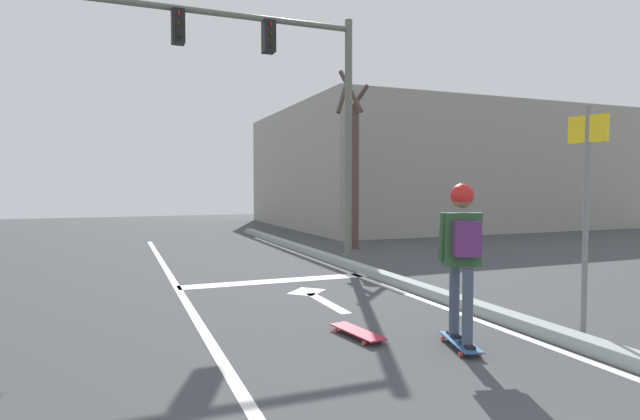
{
  "coord_description": "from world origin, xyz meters",
  "views": [
    {
      "loc": [
        -1.29,
        -0.46,
        1.7
      ],
      "look_at": [
        1.32,
        6.11,
        1.37
      ],
      "focal_mm": 28.94,
      "sensor_mm": 36.0,
      "label": 1
    }
  ],
  "objects": [
    {
      "name": "skater",
      "position": [
        2.04,
        3.93,
        1.12
      ],
      "size": [
        0.44,
        0.61,
        1.65
      ],
      "color": "#3F4B5F",
      "rests_on": "skateboard"
    },
    {
      "name": "lane_line_curbside",
      "position": [
        2.95,
        6.0,
        0.0
      ],
      "size": [
        0.12,
        20.0,
        0.01
      ],
      "primitive_type": "cube",
      "color": "silver",
      "rests_on": "ground"
    },
    {
      "name": "curb_strip",
      "position": [
        3.2,
        6.0,
        0.07
      ],
      "size": [
        0.24,
        24.0,
        0.14
      ],
      "primitive_type": "cube",
      "color": "#93A39D",
      "rests_on": "ground"
    },
    {
      "name": "street_sign_post",
      "position": [
        3.54,
        3.74,
        1.66
      ],
      "size": [
        0.13,
        0.44,
        2.58
      ],
      "color": "slate",
      "rests_on": "ground"
    },
    {
      "name": "building_block",
      "position": [
        11.83,
        19.3,
        2.41
      ],
      "size": [
        13.45,
        10.65,
        4.81
      ],
      "primitive_type": "cube",
      "color": "gray",
      "rests_on": "ground"
    },
    {
      "name": "lane_arrow_head",
      "position": [
        1.54,
        7.26,
        0.0
      ],
      "size": [
        0.71,
        0.71,
        0.01
      ],
      "primitive_type": "cube",
      "rotation": [
        0.0,
        0.0,
        0.79
      ],
      "color": "silver",
      "rests_on": "ground"
    },
    {
      "name": "traffic_signal_mast",
      "position": [
        1.98,
        9.83,
        3.88
      ],
      "size": [
        5.46,
        0.34,
        5.29
      ],
      "color": "#606456",
      "rests_on": "ground"
    },
    {
      "name": "stop_bar",
      "position": [
        1.37,
        8.33,
        0.0
      ],
      "size": [
        3.46,
        0.4,
        0.01
      ],
      "primitive_type": "cube",
      "color": "silver",
      "rests_on": "ground"
    },
    {
      "name": "lane_arrow_stem",
      "position": [
        1.54,
        6.41,
        0.0
      ],
      "size": [
        0.16,
        1.4,
        0.01
      ],
      "primitive_type": "cube",
      "color": "silver",
      "rests_on": "ground"
    },
    {
      "name": "lane_line_center",
      "position": [
        -0.36,
        6.0,
        0.0
      ],
      "size": [
        0.12,
        20.0,
        0.01
      ],
      "primitive_type": "cube",
      "color": "silver",
      "rests_on": "ground"
    },
    {
      "name": "roadside_tree",
      "position": [
        4.68,
        12.2,
        2.12
      ],
      "size": [
        0.96,
        0.96,
        4.75
      ],
      "color": "#4F3B32",
      "rests_on": "ground"
    },
    {
      "name": "skateboard",
      "position": [
        2.04,
        3.94,
        0.07
      ],
      "size": [
        0.41,
        0.79,
        0.08
      ],
      "color": "#2B578B",
      "rests_on": "ground"
    },
    {
      "name": "spare_skateboard",
      "position": [
        1.21,
        4.7,
        0.06
      ],
      "size": [
        0.34,
        0.85,
        0.08
      ],
      "color": "#BC2435",
      "rests_on": "ground"
    }
  ]
}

